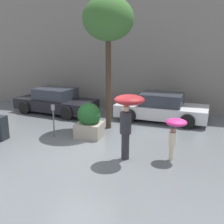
# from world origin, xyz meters

# --- Properties ---
(ground_plane) EXTENTS (40.00, 40.00, 0.00)m
(ground_plane) POSITION_xyz_m (0.00, 0.00, 0.00)
(ground_plane) COLOR slate
(building_facade) EXTENTS (18.00, 0.30, 6.00)m
(building_facade) POSITION_xyz_m (0.00, 6.50, 3.00)
(building_facade) COLOR gray
(building_facade) RESTS_ON ground
(planter_box) EXTENTS (0.98, 0.89, 1.33)m
(planter_box) POSITION_xyz_m (-0.45, 1.59, 0.64)
(planter_box) COLOR #9E9384
(planter_box) RESTS_ON ground
(person_adult) EXTENTS (0.90, 0.90, 2.07)m
(person_adult) POSITION_xyz_m (1.43, -0.09, 1.55)
(person_adult) COLOR #2D2D33
(person_adult) RESTS_ON ground
(person_child) EXTENTS (0.65, 0.65, 1.33)m
(person_child) POSITION_xyz_m (2.82, 0.28, 1.05)
(person_child) COLOR beige
(person_child) RESTS_ON ground
(parked_car_near) EXTENTS (4.27, 2.24, 1.27)m
(parked_car_near) POSITION_xyz_m (1.95, 4.70, 0.58)
(parked_car_near) COLOR silver
(parked_car_near) RESTS_ON ground
(parked_car_far) EXTENTS (4.35, 2.48, 1.27)m
(parked_car_far) POSITION_xyz_m (-3.39, 4.62, 0.58)
(parked_car_far) COLOR black
(parked_car_far) RESTS_ON ground
(street_tree) EXTENTS (2.01, 2.01, 5.28)m
(street_tree) POSITION_xyz_m (-0.07, 2.90, 4.36)
(street_tree) COLOR #423323
(street_tree) RESTS_ON ground
(parking_meter) EXTENTS (0.14, 0.14, 1.27)m
(parking_meter) POSITION_xyz_m (-1.74, 1.21, 0.91)
(parking_meter) COLOR #595B60
(parking_meter) RESTS_ON ground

